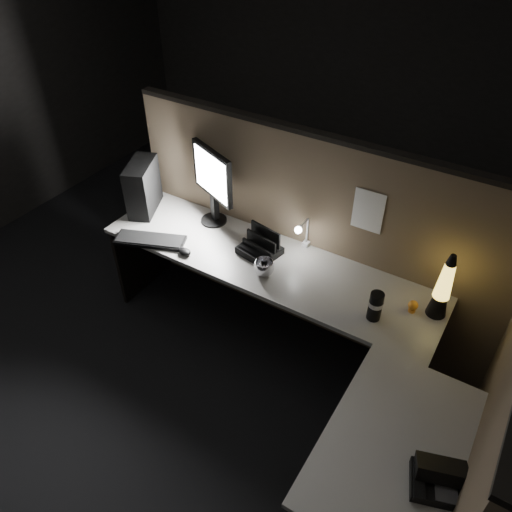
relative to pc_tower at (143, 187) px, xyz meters
The scene contains 17 objects.
floor 1.66m from the pc_tower, 28.23° to the right, with size 6.00×6.00×0.00m, color black.
room_shell 1.55m from the pc_tower, 28.23° to the right, with size 6.00×6.00×6.00m.
partition_back 1.26m from the pc_tower, 12.70° to the left, with size 2.66×0.06×1.50m, color brown.
partition_right 2.61m from the pc_tower, 12.28° to the right, with size 0.06×1.66×1.50m, color brown.
desk 1.49m from the pc_tower, 16.03° to the right, with size 2.60×1.60×0.73m.
pc_tower is the anchor object (origin of this frame).
monitor 0.56m from the pc_tower, 15.58° to the left, with size 0.41×0.21×0.56m.
keyboard 0.45m from the pc_tower, 44.77° to the right, with size 0.48×0.16×0.02m, color black.
mouse 0.66m from the pc_tower, 25.54° to the right, with size 0.09×0.07×0.04m, color black.
clip_lamp 1.23m from the pc_tower, ahead, with size 0.05×0.18×0.24m.
organizer 1.00m from the pc_tower, ahead, with size 0.28×0.26×0.19m.
lava_lamp 2.14m from the pc_tower, ahead, with size 0.11×0.11×0.43m.
travel_mug 1.86m from the pc_tower, ahead, with size 0.08×0.08×0.18m, color black.
steel_mug 1.15m from the pc_tower, ahead, with size 0.13×0.13×0.10m, color #BCBBC3.
figurine 2.02m from the pc_tower, ahead, with size 0.06×0.06×0.06m, color orange.
pinned_paper 1.63m from the pc_tower, ahead, with size 0.19×0.00×0.27m, color white.
desk_phone 2.61m from the pc_tower, 21.25° to the right, with size 0.25×0.25×0.12m.
Camera 1 is at (1.10, -1.55, 2.79)m, focal length 35.00 mm.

